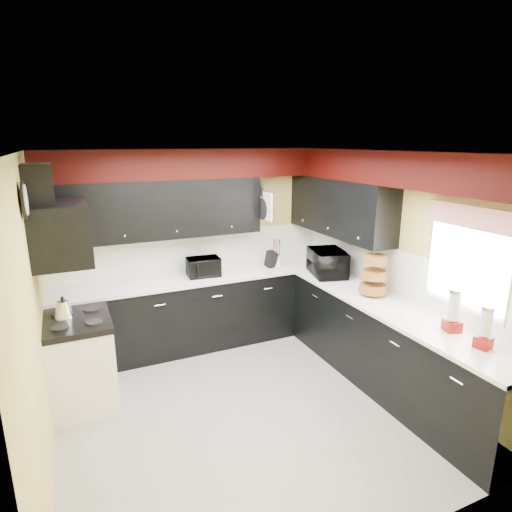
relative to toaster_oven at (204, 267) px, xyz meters
The scene contains 35 objects.
ground 1.82m from the toaster_oven, 91.20° to the right, with size 3.60×3.60×0.00m, color gray.
wall_back 0.37m from the toaster_oven, 95.64° to the left, with size 3.60×0.06×2.50m, color #E0C666.
wall_right 2.32m from the toaster_oven, 40.00° to the right, with size 0.06×3.60×2.50m, color #E0C666.
wall_left 2.37m from the toaster_oven, 140.98° to the right, with size 0.06×3.60×2.50m, color #E0C666.
ceiling 2.07m from the toaster_oven, 91.20° to the right, with size 3.60×3.60×0.06m, color white.
cab_back 0.61m from the toaster_oven, 153.09° to the left, with size 3.60×0.60×0.90m, color black.
cab_right 2.39m from the toaster_oven, 50.54° to the right, with size 0.60×3.00×0.90m, color black.
counter_back 0.14m from the toaster_oven, 153.09° to the left, with size 3.62×0.64×0.04m, color white.
counter_right 2.32m from the toaster_oven, 50.54° to the right, with size 0.64×3.02×0.04m, color white.
splash_back 0.34m from the toaster_oven, 95.82° to the left, with size 3.60×0.02×0.50m, color white.
splash_right 2.31m from the toaster_oven, 40.16° to the right, with size 0.02×3.60×0.50m, color white.
upper_back 0.92m from the toaster_oven, 165.15° to the left, with size 2.60×0.35×0.70m, color black.
upper_right 1.85m from the toaster_oven, 20.13° to the right, with size 0.35×1.80×0.70m, color black.
soffit_back 1.28m from the toaster_oven, 102.93° to the left, with size 3.60×0.36×0.35m, color black.
soffit_right 2.63m from the toaster_oven, 46.33° to the right, with size 0.36×3.24×0.35m, color black.
stove 1.81m from the toaster_oven, 154.38° to the right, with size 0.60×0.75×0.86m, color white.
cooktop 1.71m from the toaster_oven, 154.38° to the right, with size 0.62×0.77×0.06m, color black.
hood 1.89m from the toaster_oven, 155.09° to the right, with size 0.50×0.78×0.55m, color black.
hood_duct 2.19m from the toaster_oven, 156.78° to the right, with size 0.24×0.40×0.40m, color black.
window 3.00m from the toaster_oven, 53.66° to the right, with size 0.03×0.86×0.96m, color white, non-canonical shape.
valance 3.06m from the toaster_oven, 54.53° to the right, with size 0.04×0.88×0.20m, color red.
pan_top 1.23m from the toaster_oven, ahead, with size 0.03×0.22×0.40m, color black, non-canonical shape.
pan_mid 1.05m from the toaster_oven, ahead, with size 0.03×0.28×0.46m, color black, non-canonical shape.
pan_low 1.05m from the toaster_oven, 13.94° to the left, with size 0.03×0.24×0.42m, color black, non-canonical shape.
cut_board 1.11m from the toaster_oven, 12.98° to the right, with size 0.03×0.26×0.35m, color white.
baskets 2.07m from the toaster_oven, 43.93° to the right, with size 0.27×0.27×0.50m, color brown, non-canonical shape.
clock 2.44m from the toaster_oven, 145.58° to the right, with size 0.03×0.30×0.30m, color black, non-canonical shape.
deco_plate 2.79m from the toaster_oven, 46.53° to the right, with size 0.03×0.24×0.24m, color white, non-canonical shape.
toaster_oven is the anchor object (origin of this frame).
microwave 1.57m from the toaster_oven, 22.84° to the right, with size 0.58×0.39×0.32m, color black.
utensil_crock 1.03m from the toaster_oven, ahead, with size 0.14×0.14×0.15m, color white.
knife_block 0.94m from the toaster_oven, ahead, with size 0.10×0.14×0.22m, color black.
kettle 1.76m from the toaster_oven, 158.47° to the right, with size 0.18×0.18×0.17m, color silver, non-canonical shape.
dispenser_a 2.91m from the toaster_oven, 58.31° to the right, with size 0.13×0.13×0.36m, color #64120D, non-canonical shape.
dispenser_b 3.19m from the toaster_oven, 62.10° to the right, with size 0.12×0.12×0.32m, color #560110, non-canonical shape.
Camera 1 is at (-1.50, -3.48, 2.59)m, focal length 30.00 mm.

